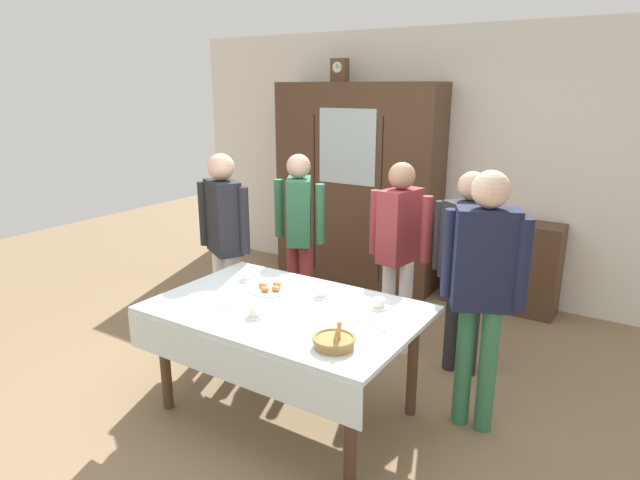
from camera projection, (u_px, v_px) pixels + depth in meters
name	position (u px, v px, depth m)	size (l,w,h in m)	color
ground_plane	(305.00, 396.00, 3.85)	(12.00, 12.00, 0.00)	#846B4C
back_wall	(447.00, 163.00, 5.63)	(6.40, 0.10, 2.70)	silver
dining_table	(283.00, 322.00, 3.48)	(1.71, 1.11, 0.76)	#4C3321
wall_cabinet	(357.00, 185.00, 5.93)	(1.85, 0.46, 2.16)	#4C3321
mantel_clock	(340.00, 70.00, 5.72)	(0.18, 0.11, 0.24)	brown
bookshelf_low	(502.00, 264.00, 5.31)	(1.06, 0.35, 0.88)	#4C3321
book_stack	(506.00, 218.00, 5.18)	(0.15, 0.19, 0.04)	#99332D
tea_cup_near_left	(254.00, 312.00, 3.32)	(0.13, 0.13, 0.06)	white
tea_cup_far_left	(246.00, 276.00, 3.96)	(0.13, 0.13, 0.06)	white
tea_cup_center	(379.00, 304.00, 3.46)	(0.13, 0.13, 0.06)	white
tea_cup_mid_right	(321.00, 293.00, 3.64)	(0.13, 0.13, 0.06)	white
bread_basket	(334.00, 341.00, 2.93)	(0.24, 0.24, 0.16)	#9E7542
pastry_plate	(270.00, 289.00, 3.75)	(0.28, 0.28, 0.05)	white
spoon_far_right	(354.00, 320.00, 3.28)	(0.12, 0.02, 0.01)	silver
spoon_center	(229.00, 309.00, 3.43)	(0.12, 0.02, 0.01)	silver
spoon_back_edge	(380.00, 330.00, 3.15)	(0.12, 0.02, 0.01)	silver
person_behind_table_left	(399.00, 240.00, 4.29)	(0.52, 0.39, 1.57)	silver
person_beside_shelf	(299.00, 224.00, 4.80)	(0.52, 0.41, 1.56)	#933338
person_near_right_end	(467.00, 255.00, 3.94)	(0.52, 0.41, 1.55)	#232328
person_behind_table_right	(483.00, 278.00, 3.25)	(0.52, 0.33, 1.66)	#33704C
person_by_cabinet	(224.00, 231.00, 4.44)	(0.52, 0.35, 1.61)	silver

